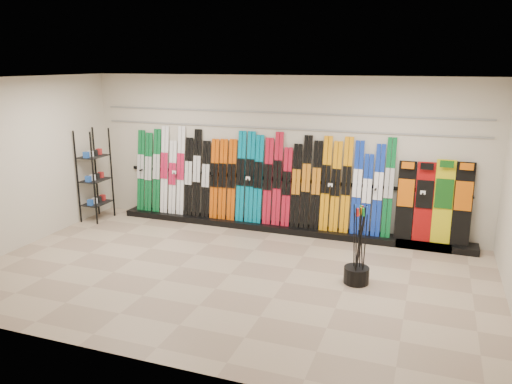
% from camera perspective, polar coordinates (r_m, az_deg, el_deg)
% --- Properties ---
extents(floor, '(8.00, 8.00, 0.00)m').
position_cam_1_polar(floor, '(7.96, -2.98, -9.36)').
color(floor, gray).
rests_on(floor, ground).
extents(back_wall, '(8.00, 0.00, 8.00)m').
position_cam_1_polar(back_wall, '(9.78, 2.57, 4.39)').
color(back_wall, beige).
rests_on(back_wall, floor).
extents(left_wall, '(0.00, 5.00, 5.00)m').
position_cam_1_polar(left_wall, '(9.73, -25.42, 2.93)').
color(left_wall, beige).
rests_on(left_wall, floor).
extents(ceiling, '(8.00, 8.00, 0.00)m').
position_cam_1_polar(ceiling, '(7.28, -3.30, 12.75)').
color(ceiling, silver).
rests_on(ceiling, back_wall).
extents(ski_rack_base, '(8.00, 0.40, 0.12)m').
position_cam_1_polar(ski_rack_base, '(9.88, 3.34, -4.15)').
color(ski_rack_base, black).
rests_on(ski_rack_base, floor).
extents(skis, '(5.36, 0.26, 1.83)m').
position_cam_1_polar(skis, '(9.89, -0.20, 1.39)').
color(skis, '#0B5F29').
rests_on(skis, ski_rack_base).
extents(snowboards, '(1.27, 0.23, 1.48)m').
position_cam_1_polar(snowboards, '(9.36, 19.69, -1.08)').
color(snowboards, black).
rests_on(snowboards, ski_rack_base).
extents(accessory_rack, '(0.40, 0.60, 1.91)m').
position_cam_1_polar(accessory_rack, '(10.92, -17.94, 1.85)').
color(accessory_rack, black).
rests_on(accessory_rack, floor).
extents(pole_bin, '(0.38, 0.38, 0.25)m').
position_cam_1_polar(pole_bin, '(7.77, 11.39, -9.29)').
color(pole_bin, black).
rests_on(pole_bin, floor).
extents(ski_poles, '(0.23, 0.28, 1.18)m').
position_cam_1_polar(ski_poles, '(7.59, 11.72, -5.92)').
color(ski_poles, black).
rests_on(ski_poles, pole_bin).
extents(slatwall_rail_0, '(7.60, 0.02, 0.03)m').
position_cam_1_polar(slatwall_rail_0, '(9.69, 2.57, 7.29)').
color(slatwall_rail_0, gray).
rests_on(slatwall_rail_0, back_wall).
extents(slatwall_rail_1, '(7.60, 0.02, 0.03)m').
position_cam_1_polar(slatwall_rail_1, '(9.65, 2.59, 9.05)').
color(slatwall_rail_1, gray).
rests_on(slatwall_rail_1, back_wall).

